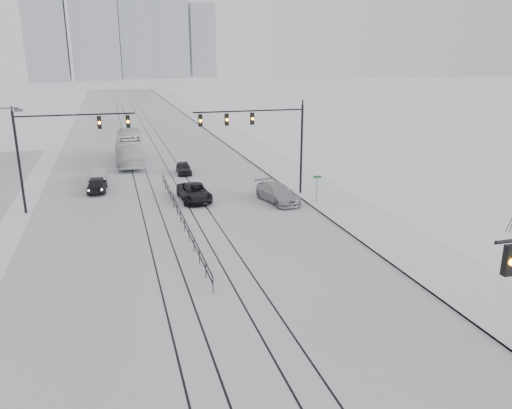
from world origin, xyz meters
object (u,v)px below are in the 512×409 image
at_px(sedan_nb_front, 194,192).
at_px(box_truck, 130,148).
at_px(sedan_nb_right, 278,193).
at_px(sedan_sb_inner, 97,184).
at_px(sedan_nb_far, 184,168).
at_px(sedan_sb_outer, 98,175).

distance_m(sedan_nb_front, box_truck, 18.49).
bearing_deg(sedan_nb_right, sedan_sb_inner, 141.23).
distance_m(sedan_nb_right, sedan_nb_far, 14.28).
bearing_deg(sedan_sb_inner, sedan_sb_outer, -87.43).
height_order(sedan_sb_outer, sedan_nb_far, sedan_sb_outer).
bearing_deg(sedan_sb_inner, box_truck, -102.76).
relative_size(sedan_nb_front, sedan_nb_far, 1.41).
relative_size(sedan_sb_inner, box_truck, 0.34).
distance_m(sedan_sb_outer, sedan_nb_right, 18.88).
bearing_deg(sedan_sb_outer, sedan_sb_inner, 87.26).
distance_m(sedan_sb_inner, sedan_sb_outer, 3.84).
height_order(sedan_sb_outer, box_truck, box_truck).
xyz_separation_m(sedan_sb_inner, sedan_nb_right, (14.85, -7.87, 0.06)).
height_order(sedan_sb_inner, sedan_sb_outer, sedan_sb_outer).
bearing_deg(sedan_nb_right, sedan_nb_front, 148.98).
height_order(sedan_sb_inner, sedan_nb_far, sedan_sb_inner).
bearing_deg(sedan_nb_right, sedan_nb_far, 104.61).
height_order(sedan_nb_right, box_truck, box_truck).
bearing_deg(sedan_sb_inner, sedan_nb_far, -146.85).
height_order(sedan_sb_inner, sedan_nb_right, sedan_nb_right).
xyz_separation_m(sedan_sb_outer, sedan_nb_far, (8.67, 1.18, -0.10)).
bearing_deg(sedan_sb_inner, sedan_nb_front, 149.56).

